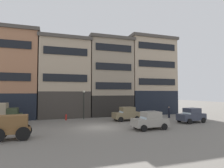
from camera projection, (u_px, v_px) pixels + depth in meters
The scene contains 12 objects.
ground_plane at pixel (98, 127), 20.60m from camera, with size 120.00×120.00×0.00m, color slate.
building_far_left at pixel (3, 74), 27.77m from camera, with size 10.37×7.29×13.06m.
building_center_left at pixel (64, 78), 30.56m from camera, with size 7.99×7.29×12.35m.
building_center_right at pixel (108, 77), 32.94m from camera, with size 7.60×7.29×12.98m.
building_far_right at pixel (148, 76), 35.47m from camera, with size 8.93×7.29×13.85m.
cargo_wagon at pixel (11, 126), 15.21m from camera, with size 2.90×1.51×1.98m.
sedan_dark at pixel (150, 120), 19.54m from camera, with size 3.76×1.98×1.83m.
sedan_light at pixel (191, 115), 23.91m from camera, with size 3.86×2.21×1.83m.
sedan_parked_curb at pixel (127, 114), 25.57m from camera, with size 3.79×2.05×1.83m.
pedestrian_officer at pixel (169, 111), 28.31m from camera, with size 0.43×0.43×1.79m.
streetlamp_curbside at pixel (84, 101), 26.95m from camera, with size 0.32×0.32×4.12m.
fire_hydrant_curbside at pixel (66, 117), 25.85m from camera, with size 0.24×0.24×0.83m.
Camera 1 is at (-5.18, -20.20, 3.83)m, focal length 30.08 mm.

